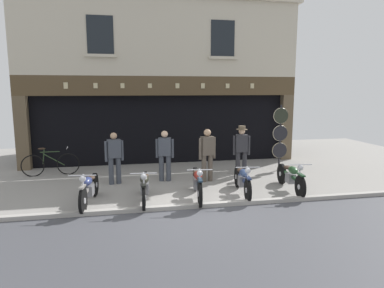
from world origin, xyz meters
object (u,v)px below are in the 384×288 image
salesman_left (114,156)px  motorcycle_left (89,188)px  leaning_bicycle (50,164)px  motorcycle_center (197,182)px  motorcycle_center_left (145,186)px  salesman_right (207,153)px  advert_board_near (89,121)px  motorcycle_right (291,176)px  motorcycle_center_right (243,179)px  assistant_far_right (241,148)px  shopkeeper_center (165,153)px  tyre_sign_pole (280,134)px

salesman_left → motorcycle_left: bearing=60.0°
motorcycle_left → leaning_bicycle: size_ratio=1.07×
motorcycle_center → motorcycle_center_left: bearing=7.6°
salesman_right → advert_board_near: (-3.74, 3.02, 0.77)m
motorcycle_right → salesman_right: 2.56m
motorcycle_center → motorcycle_center_right: size_ratio=1.05×
motorcycle_left → assistant_far_right: bearing=-149.1°
motorcycle_center → salesman_left: (-2.15, 1.83, 0.43)m
motorcycle_left → salesman_left: bearing=-101.1°
motorcycle_center_right → leaning_bicycle: leaning_bicycle is taller
motorcycle_center_left → shopkeeper_center: shopkeeper_center is taller
assistant_far_right → motorcycle_center_left: bearing=44.9°
motorcycle_right → tyre_sign_pole: bearing=-101.9°
salesman_left → leaning_bicycle: size_ratio=0.85×
tyre_sign_pole → motorcycle_center_left: bearing=-152.4°
motorcycle_center_left → assistant_far_right: assistant_far_right is taller
motorcycle_left → motorcycle_right: 5.43m
motorcycle_center_left → leaning_bicycle: bearing=-43.9°
salesman_left → shopkeeper_center: bearing=169.9°
assistant_far_right → motorcycle_center_right: bearing=83.9°
motorcycle_center_left → leaning_bicycle: (-2.90, 3.34, -0.03)m
motorcycle_center_right → assistant_far_right: 2.18m
tyre_sign_pole → motorcycle_center: bearing=-144.0°
motorcycle_right → shopkeeper_center: shopkeeper_center is taller
motorcycle_right → motorcycle_center: bearing=9.3°
motorcycle_right → salesman_left: 5.16m
motorcycle_right → tyre_sign_pole: size_ratio=0.88×
motorcycle_center_left → motorcycle_center: size_ratio=0.95×
salesman_left → assistant_far_right: size_ratio=0.95×
motorcycle_center → tyre_sign_pole: 4.39m
motorcycle_center → salesman_right: salesman_right is taller
advert_board_near → salesman_left: bearing=-71.2°
salesman_right → leaning_bicycle: salesman_right is taller
motorcycle_left → advert_board_near: bearing=-78.7°
motorcycle_left → motorcycle_right: bearing=-172.0°
motorcycle_right → salesman_right: salesman_right is taller
motorcycle_center_right → salesman_right: 1.68m
motorcycle_center → motorcycle_right: size_ratio=1.03×
advert_board_near → motorcycle_center: bearing=-56.1°
motorcycle_left → leaning_bicycle: 3.64m
motorcycle_left → advert_board_near: (-0.37, 4.58, 1.26)m
motorcycle_center → leaning_bicycle: bearing=-30.8°
motorcycle_center_right → shopkeeper_center: size_ratio=1.25×
motorcycle_center → advert_board_near: (-3.09, 4.60, 1.24)m
assistant_far_right → tyre_sign_pole: size_ratio=0.72×
salesman_left → tyre_sign_pole: tyre_sign_pole is taller
leaning_bicycle → motorcycle_center: bearing=47.9°
motorcycle_left → motorcycle_center_right: bearing=-172.2°
motorcycle_center_right → leaning_bicycle: 6.41m
motorcycle_left → shopkeeper_center: size_ratio=1.25×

